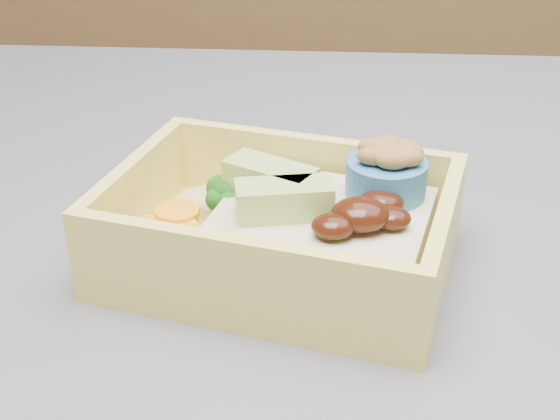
{
  "coord_description": "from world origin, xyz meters",
  "views": [
    {
      "loc": [
        0.1,
        -0.49,
        1.18
      ],
      "look_at": [
        0.07,
        -0.1,
        0.96
      ],
      "focal_mm": 50.0,
      "sensor_mm": 36.0,
      "label": 1
    }
  ],
  "objects": [
    {
      "name": "bento_box",
      "position": [
        0.08,
        -0.1,
        0.95
      ],
      "size": [
        0.22,
        0.18,
        0.07
      ],
      "rotation": [
        0.0,
        0.0,
        -0.24
      ],
      "color": "#EBD661",
      "rests_on": "island"
    }
  ]
}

